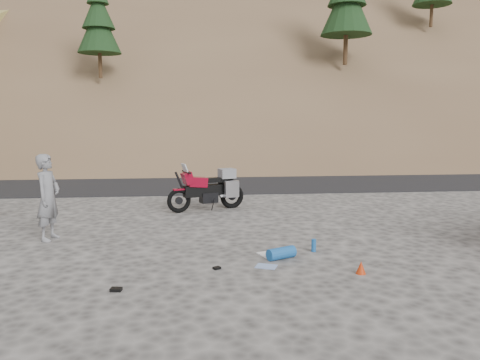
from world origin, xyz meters
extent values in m
plane|color=#454240|center=(0.00, 0.00, 0.00)|extent=(140.00, 140.00, 0.00)
cube|color=black|center=(0.00, 9.00, 0.00)|extent=(120.00, 7.00, 0.05)
cube|color=brown|center=(2.00, 30.00, 8.00)|extent=(110.00, 51.90, 46.72)
cube|color=brown|center=(2.00, 30.00, 8.30)|extent=(110.00, 43.28, 36.46)
cube|color=brown|center=(2.00, 50.00, 14.00)|extent=(120.00, 40.00, 30.00)
cylinder|color=#372014|center=(-4.00, 14.00, 4.90)|extent=(0.17, 0.17, 1.40)
cone|color=black|center=(-4.00, 14.00, 6.44)|extent=(2.00, 2.00, 2.25)
cone|color=black|center=(-4.00, 14.00, 7.29)|extent=(1.50, 1.50, 1.76)
cylinder|color=#372014|center=(8.00, 15.00, 5.94)|extent=(0.22, 0.22, 1.82)
cone|color=black|center=(8.00, 15.00, 7.95)|extent=(2.60, 2.60, 2.92)
cylinder|color=#372014|center=(14.00, 18.00, 8.32)|extent=(0.18, 0.18, 1.54)
torus|color=black|center=(-0.10, 2.93, 0.31)|extent=(0.63, 0.33, 0.63)
cylinder|color=black|center=(-0.10, 2.93, 0.31)|extent=(0.20, 0.12, 0.19)
torus|color=black|center=(1.27, 3.45, 0.31)|extent=(0.67, 0.36, 0.67)
cylinder|color=black|center=(1.27, 3.45, 0.31)|extent=(0.22, 0.14, 0.21)
cylinder|color=black|center=(-0.03, 2.96, 0.67)|extent=(0.35, 0.18, 0.77)
cylinder|color=black|center=(0.09, 3.00, 1.03)|extent=(0.25, 0.57, 0.04)
cube|color=black|center=(0.56, 3.18, 0.52)|extent=(1.15, 0.62, 0.29)
cube|color=black|center=(0.65, 3.22, 0.33)|extent=(0.50, 0.42, 0.27)
cube|color=maroon|center=(0.36, 3.11, 0.76)|extent=(0.57, 0.44, 0.30)
cube|color=maroon|center=(0.12, 3.01, 0.87)|extent=(0.38, 0.40, 0.34)
cube|color=silver|center=(0.06, 2.99, 1.12)|extent=(0.20, 0.31, 0.24)
cube|color=black|center=(0.79, 3.27, 0.78)|extent=(0.56, 0.38, 0.11)
cube|color=black|center=(1.12, 3.39, 0.74)|extent=(0.37, 0.28, 0.10)
cube|color=#B8B8BD|center=(1.25, 3.18, 0.55)|extent=(0.40, 0.24, 0.43)
cube|color=#B8B8BD|center=(1.07, 3.64, 0.55)|extent=(0.40, 0.24, 0.43)
cube|color=gray|center=(1.14, 3.40, 0.93)|extent=(0.49, 0.44, 0.25)
cube|color=maroon|center=(-0.10, 2.93, 0.60)|extent=(0.31, 0.21, 0.04)
cylinder|color=black|center=(0.76, 3.07, 0.17)|extent=(0.09, 0.19, 0.35)
cylinder|color=#B8B8BD|center=(1.14, 3.26, 0.38)|extent=(0.44, 0.23, 0.12)
imported|color=gray|center=(-2.55, 0.57, 0.00)|extent=(0.54, 0.69, 1.69)
cube|color=white|center=(1.67, -0.87, 0.01)|extent=(0.61, 0.58, 0.02)
cylinder|color=#1A58A1|center=(1.75, -1.12, 0.10)|extent=(0.55, 0.40, 0.20)
cylinder|color=#1A58A1|center=(2.41, -0.74, 0.11)|extent=(0.09, 0.09, 0.23)
cone|color=red|center=(2.83, -1.99, 0.10)|extent=(0.18, 0.18, 0.20)
cube|color=black|center=(-0.81, -2.35, 0.02)|extent=(0.17, 0.13, 0.04)
cube|color=black|center=(0.63, -1.55, 0.02)|extent=(0.14, 0.13, 0.04)
cube|color=#879FD0|center=(1.43, -1.51, 0.01)|extent=(0.40, 0.35, 0.01)
camera|label=1|loc=(0.30, -8.72, 2.40)|focal=35.00mm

